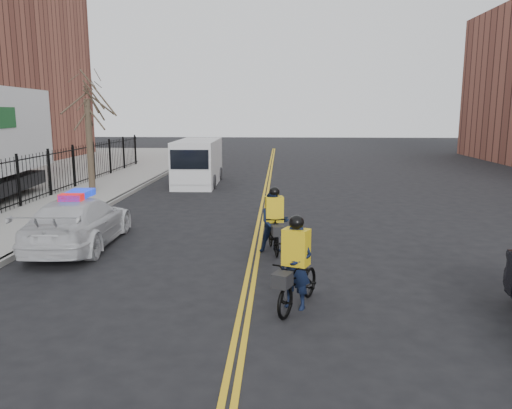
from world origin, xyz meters
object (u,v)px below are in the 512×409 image
object	(u,v)px
cyclist_near	(295,276)
cyclist_far	(274,227)
cargo_van	(198,163)
police_cruiser	(79,222)

from	to	relation	value
cyclist_near	cyclist_far	bearing A→B (deg)	120.49
cargo_van	cyclist_near	xyz separation A→B (m)	(4.43, -15.82, -0.47)
cyclist_near	cyclist_far	xyz separation A→B (m)	(-0.44, 3.73, 0.07)
cargo_van	cyclist_far	distance (m)	12.74
police_cruiser	cyclist_far	world-z (taller)	cyclist_far
cargo_van	cyclist_far	world-z (taller)	cargo_van
cargo_van	cyclist_near	size ratio (longest dim) A/B	2.80
police_cruiser	cyclist_near	size ratio (longest dim) A/B	2.48
cargo_van	cyclist_near	bearing A→B (deg)	-75.58
police_cruiser	cyclist_far	bearing A→B (deg)	174.15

